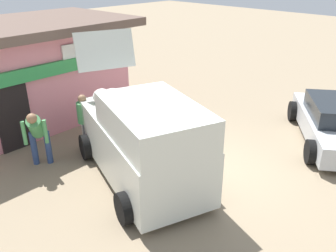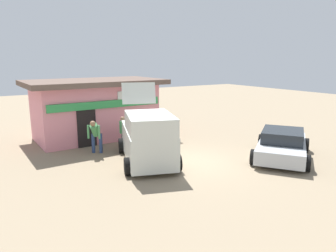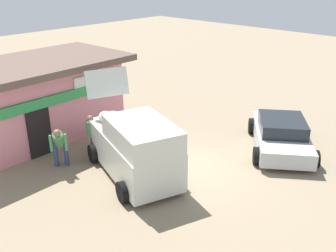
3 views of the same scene
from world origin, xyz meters
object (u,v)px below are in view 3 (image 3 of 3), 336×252
object	(u,v)px
storefront_bar	(40,98)
parked_sedan	(281,135)
delivery_van	(134,147)
paint_bucket	(126,131)
vendor_standing	(91,133)
unloaded_banana_pile	(106,138)
customer_bending	(59,143)

from	to	relation	value
storefront_bar	parked_sedan	distance (m)	9.45
delivery_van	paint_bucket	size ratio (longest dim) A/B	12.79
vendor_standing	unloaded_banana_pile	bearing A→B (deg)	26.91
vendor_standing	unloaded_banana_pile	distance (m)	1.35
storefront_bar	delivery_van	world-z (taller)	storefront_bar
vendor_standing	customer_bending	size ratio (longest dim) A/B	1.00
vendor_standing	paint_bucket	size ratio (longest dim) A/B	4.22
customer_bending	unloaded_banana_pile	size ratio (longest dim) A/B	1.46
delivery_van	customer_bending	xyz separation A→B (m)	(-1.39, 2.21, -0.10)
unloaded_banana_pile	customer_bending	bearing A→B (deg)	-167.29
vendor_standing	delivery_van	bearing A→B (deg)	-88.47
parked_sedan	vendor_standing	distance (m)	7.02
customer_bending	paint_bucket	distance (m)	3.47
vendor_standing	storefront_bar	bearing A→B (deg)	94.92
delivery_van	paint_bucket	world-z (taller)	delivery_van
customer_bending	unloaded_banana_pile	xyz separation A→B (m)	(2.35, 0.53, -0.76)
delivery_van	parked_sedan	distance (m)	5.73
storefront_bar	customer_bending	bearing A→B (deg)	-110.01
storefront_bar	paint_bucket	size ratio (longest dim) A/B	19.03
vendor_standing	customer_bending	bearing A→B (deg)	-179.50
unloaded_banana_pile	vendor_standing	bearing A→B (deg)	-153.09
storefront_bar	vendor_standing	bearing A→B (deg)	-85.08
customer_bending	delivery_van	bearing A→B (deg)	-57.86
delivery_van	parked_sedan	bearing A→B (deg)	-25.86
delivery_van	unloaded_banana_pile	distance (m)	3.03
parked_sedan	paint_bucket	size ratio (longest dim) A/B	11.72
vendor_standing	paint_bucket	distance (m)	2.19
delivery_van	unloaded_banana_pile	bearing A→B (deg)	70.66
parked_sedan	vendor_standing	xyz separation A→B (m)	(-5.19, 4.71, 0.32)
delivery_van	parked_sedan	xyz separation A→B (m)	(5.14, -2.49, -0.46)
vendor_standing	customer_bending	xyz separation A→B (m)	(-1.33, -0.01, 0.04)
storefront_bar	delivery_van	bearing A→B (deg)	-86.53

